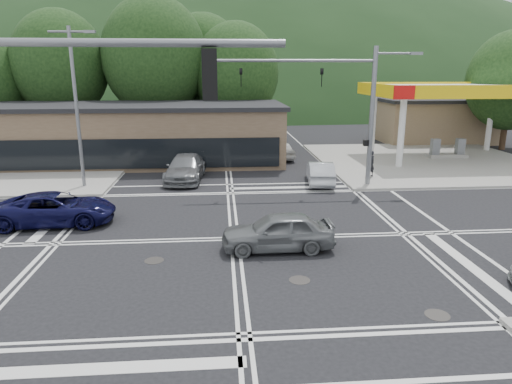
{
  "coord_description": "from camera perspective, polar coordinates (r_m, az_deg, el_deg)",
  "views": [
    {
      "loc": [
        -0.52,
        -17.59,
        6.69
      ],
      "look_at": [
        1.04,
        2.12,
        1.4
      ],
      "focal_mm": 32.0,
      "sensor_mm": 36.0,
      "label": 1
    }
  ],
  "objects": [
    {
      "name": "ground",
      "position": [
        18.82,
        -2.67,
        -5.85
      ],
      "size": [
        120.0,
        120.0,
        0.0
      ],
      "primitive_type": "plane",
      "color": "black",
      "rests_on": "ground"
    },
    {
      "name": "sidewalk_ne",
      "position": [
        36.7,
        20.61,
        3.63
      ],
      "size": [
        16.0,
        16.0,
        0.15
      ],
      "primitive_type": "cube",
      "color": "gray",
      "rests_on": "ground"
    },
    {
      "name": "sidewalk_nw",
      "position": [
        36.27,
        -28.01,
        2.7
      ],
      "size": [
        16.0,
        16.0,
        0.15
      ],
      "primitive_type": "cube",
      "color": "gray",
      "rests_on": "ground"
    },
    {
      "name": "gas_station_canopy",
      "position": [
        37.91,
        23.45,
        11.28
      ],
      "size": [
        12.32,
        8.34,
        5.75
      ],
      "color": "silver",
      "rests_on": "ground"
    },
    {
      "name": "convenience_store",
      "position": [
        47.52,
        21.3,
        8.18
      ],
      "size": [
        10.0,
        6.0,
        3.8
      ],
      "primitive_type": "cube",
      "color": "#846B4F",
      "rests_on": "ground"
    },
    {
      "name": "commercial_row",
      "position": [
        35.7,
        -16.72,
        6.8
      ],
      "size": [
        24.0,
        8.0,
        4.0
      ],
      "primitive_type": "cube",
      "color": "brown",
      "rests_on": "ground"
    },
    {
      "name": "hill_north",
      "position": [
        107.8,
        -4.35,
        11.37
      ],
      "size": [
        252.0,
        126.0,
        140.0
      ],
      "primitive_type": "ellipsoid",
      "color": "#1A3317",
      "rests_on": "ground"
    },
    {
      "name": "tree_n_a",
      "position": [
        43.72,
        -23.27,
        14.4
      ],
      "size": [
        8.0,
        8.0,
        11.75
      ],
      "color": "#382619",
      "rests_on": "ground"
    },
    {
      "name": "tree_n_b",
      "position": [
        41.96,
        -12.55,
        16.14
      ],
      "size": [
        9.0,
        9.0,
        12.98
      ],
      "color": "#382619",
      "rests_on": "ground"
    },
    {
      "name": "tree_n_c",
      "position": [
        41.62,
        -2.53,
        14.69
      ],
      "size": [
        7.6,
        7.6,
        10.87
      ],
      "color": "#382619",
      "rests_on": "ground"
    },
    {
      "name": "tree_n_e",
      "position": [
        45.61,
        -6.64,
        15.45
      ],
      "size": [
        8.4,
        8.4,
        11.98
      ],
      "color": "#382619",
      "rests_on": "ground"
    },
    {
      "name": "tree_ne",
      "position": [
        44.89,
        29.27,
        12.04
      ],
      "size": [
        7.2,
        7.2,
        9.99
      ],
      "color": "#382619",
      "rests_on": "ground"
    },
    {
      "name": "streetlight_nw",
      "position": [
        27.79,
        -21.47,
        10.58
      ],
      "size": [
        2.5,
        0.25,
        9.0
      ],
      "color": "slate",
      "rests_on": "ground"
    },
    {
      "name": "signal_mast_ne",
      "position": [
        26.9,
        11.81,
        11.22
      ],
      "size": [
        11.65,
        0.3,
        8.0
      ],
      "color": "slate",
      "rests_on": "ground"
    },
    {
      "name": "car_blue_west",
      "position": [
        22.22,
        -23.78,
        -1.92
      ],
      "size": [
        5.26,
        2.62,
        1.43
      ],
      "primitive_type": "imported",
      "rotation": [
        0.0,
        0.0,
        1.62
      ],
      "color": "#0B0B34",
      "rests_on": "ground"
    },
    {
      "name": "car_grey_center",
      "position": [
        17.51,
        2.75,
        -4.92
      ],
      "size": [
        4.31,
        1.76,
        1.47
      ],
      "primitive_type": "imported",
      "rotation": [
        0.0,
        0.0,
        -1.56
      ],
      "color": "slate",
      "rests_on": "ground"
    },
    {
      "name": "car_queue_a",
      "position": [
        27.91,
        8.03,
        2.41
      ],
      "size": [
        1.98,
        4.32,
        1.37
      ],
      "primitive_type": "imported",
      "rotation": [
        0.0,
        0.0,
        3.01
      ],
      "color": "#BBBEC3",
      "rests_on": "ground"
    },
    {
      "name": "car_queue_b",
      "position": [
        35.69,
        2.89,
        5.33
      ],
      "size": [
        2.31,
        4.43,
        1.44
      ],
      "primitive_type": "imported",
      "rotation": [
        0.0,
        0.0,
        3.29
      ],
      "color": "silver",
      "rests_on": "ground"
    },
    {
      "name": "car_northbound",
      "position": [
        28.92,
        -8.81,
        3.0
      ],
      "size": [
        2.57,
        5.49,
        1.55
      ],
      "primitive_type": "imported",
      "rotation": [
        0.0,
        0.0,
        -0.08
      ],
      "color": "slate",
      "rests_on": "ground"
    },
    {
      "name": "pedestrian",
      "position": [
        29.72,
        14.12,
        3.45
      ],
      "size": [
        0.72,
        0.61,
        1.67
      ],
      "primitive_type": "imported",
      "rotation": [
        0.0,
        0.0,
        3.55
      ],
      "color": "black",
      "rests_on": "sidewalk_ne"
    }
  ]
}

